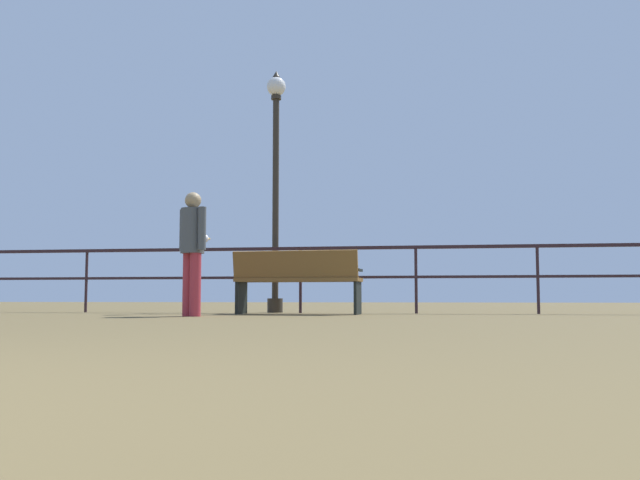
% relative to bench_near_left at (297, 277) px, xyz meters
% --- Properties ---
extents(pier_railing, '(20.75, 0.05, 1.00)m').
position_rel_bench_near_left_xyz_m(pier_railing, '(-0.09, 0.78, 0.22)').
color(pier_railing, '#2C1B20').
rests_on(pier_railing, ground_plane).
extents(bench_near_left, '(1.79, 0.73, 0.88)m').
position_rel_bench_near_left_xyz_m(bench_near_left, '(0.00, 0.00, 0.00)').
color(bench_near_left, brown).
rests_on(bench_near_left, ground_plane).
extents(lamppost_center, '(0.30, 0.30, 3.84)m').
position_rel_bench_near_left_xyz_m(lamppost_center, '(-0.55, 1.06, 1.74)').
color(lamppost_center, '#2E271E').
rests_on(lamppost_center, ground_plane).
extents(person_by_bench, '(0.43, 0.34, 1.56)m').
position_rel_bench_near_left_xyz_m(person_by_bench, '(-1.12, -1.14, 0.38)').
color(person_by_bench, '#A42C37').
rests_on(person_by_bench, ground_plane).
extents(seagull_on_rail, '(0.37, 0.37, 0.22)m').
position_rel_bench_near_left_xyz_m(seagull_on_rail, '(-1.72, 0.80, 0.58)').
color(seagull_on_rail, white).
rests_on(seagull_on_rail, pier_railing).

